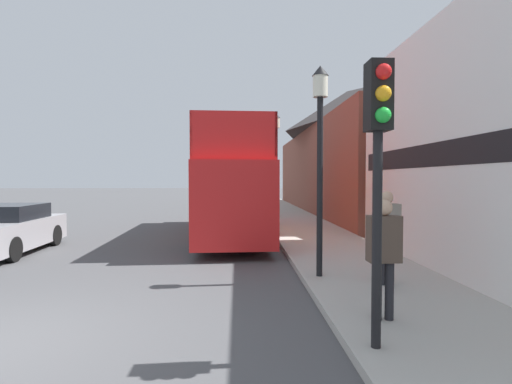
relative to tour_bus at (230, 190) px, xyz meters
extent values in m
plane|color=#4C4C4F|center=(-3.13, 10.45, -1.81)|extent=(144.00, 144.00, 0.00)
cube|color=#ADAAA3|center=(3.23, 7.45, -1.74)|extent=(3.09, 108.00, 0.14)
cube|color=black|center=(4.83, -8.29, 0.99)|extent=(0.12, 11.67, 0.55)
cube|color=brown|center=(7.78, 11.24, 0.95)|extent=(6.00, 25.01, 5.51)
pyramid|color=#383333|center=(7.78, 11.24, 5.07)|extent=(6.00, 25.01, 2.73)
cube|color=red|center=(0.01, -0.15, -0.28)|extent=(2.82, 10.57, 2.47)
cube|color=yellow|center=(0.03, -0.67, -0.16)|extent=(2.65, 5.86, 0.45)
cube|color=black|center=(0.01, -0.15, 0.45)|extent=(2.81, 9.73, 0.70)
cube|color=red|center=(0.01, -0.15, 1.00)|extent=(2.78, 9.73, 0.10)
cube|color=red|center=(-1.16, -0.19, 1.68)|extent=(0.45, 9.64, 1.25)
cube|color=red|center=(1.17, -0.10, 1.68)|extent=(0.45, 9.64, 1.25)
cube|color=red|center=(0.19, -4.93, 1.68)|extent=(2.41, 0.16, 1.25)
cube|color=red|center=(-0.15, 3.94, 1.68)|extent=(2.46, 1.56, 1.25)
cylinder|color=black|center=(-1.20, 3.06, -1.28)|extent=(0.32, 1.07, 1.06)
cylinder|color=black|center=(0.96, 3.14, -1.28)|extent=(0.32, 1.07, 1.06)
cylinder|color=black|center=(-0.96, -3.23, -1.28)|extent=(0.32, 1.07, 1.06)
cylinder|color=black|center=(1.21, -3.14, -1.28)|extent=(0.32, 1.07, 1.06)
cube|color=silver|center=(0.55, 8.20, -1.25)|extent=(1.81, 4.24, 0.74)
cube|color=black|center=(0.55, 8.08, -0.62)|extent=(1.58, 2.04, 0.52)
cylinder|color=black|center=(-0.25, 9.52, -1.46)|extent=(0.21, 0.69, 0.69)
cylinder|color=black|center=(1.38, 9.50, -1.46)|extent=(0.21, 0.69, 0.69)
cylinder|color=black|center=(-0.27, 6.90, -1.46)|extent=(0.21, 0.69, 0.69)
cylinder|color=black|center=(1.36, 6.89, -1.46)|extent=(0.21, 0.69, 0.69)
cube|color=#9E9EA3|center=(-6.64, -3.63, -1.21)|extent=(1.96, 4.47, 0.82)
cube|color=black|center=(-6.64, -3.50, -0.57)|extent=(1.65, 2.17, 0.45)
cylinder|color=black|center=(-5.77, -4.96, -1.47)|extent=(0.23, 0.70, 0.69)
cylinder|color=black|center=(-5.88, -2.24, -1.47)|extent=(0.23, 0.70, 0.69)
cylinder|color=black|center=(-7.51, -2.30, -1.47)|extent=(0.23, 0.70, 0.69)
cylinder|color=#232328|center=(2.38, -10.13, -1.23)|extent=(0.13, 0.13, 0.87)
cylinder|color=#232328|center=(2.56, -10.13, -1.23)|extent=(0.13, 0.13, 0.87)
cube|color=#4C3D33|center=(2.47, -10.13, -0.45)|extent=(0.47, 0.26, 0.69)
sphere|color=tan|center=(2.47, -10.13, 0.01)|extent=(0.24, 0.24, 0.24)
cylinder|color=#232328|center=(3.15, -8.19, -1.22)|extent=(0.14, 0.14, 0.90)
cylinder|color=#232328|center=(3.34, -8.19, -1.22)|extent=(0.14, 0.14, 0.90)
cube|color=gray|center=(3.25, -8.19, -0.41)|extent=(0.49, 0.27, 0.71)
sphere|color=tan|center=(3.25, -8.19, 0.07)|extent=(0.25, 0.25, 0.25)
cylinder|color=black|center=(2.02, -11.09, -0.32)|extent=(0.12, 0.12, 2.69)
cube|color=black|center=(2.02, -11.09, 1.45)|extent=(0.28, 0.31, 0.85)
sphere|color=red|center=(2.02, -11.26, 1.70)|extent=(0.19, 0.19, 0.19)
sphere|color=orange|center=(2.02, -11.26, 1.45)|extent=(0.19, 0.19, 0.19)
sphere|color=green|center=(2.02, -11.26, 1.19)|extent=(0.19, 0.19, 0.19)
cylinder|color=black|center=(2.06, -7.42, 0.26)|extent=(0.13, 0.13, 3.86)
cylinder|color=silver|center=(2.06, -7.42, 2.41)|extent=(0.32, 0.32, 0.45)
cone|color=black|center=(2.06, -7.42, 2.75)|extent=(0.35, 0.35, 0.22)
cylinder|color=black|center=(2.09, 2.55, 0.57)|extent=(0.13, 0.13, 4.47)
cylinder|color=silver|center=(2.09, 2.55, 3.03)|extent=(0.32, 0.32, 0.45)
cone|color=black|center=(2.09, 2.55, 3.36)|extent=(0.35, 0.35, 0.22)
cylinder|color=black|center=(2.09, 12.51, 0.19)|extent=(0.13, 0.13, 3.73)
cylinder|color=silver|center=(2.09, 12.51, 2.28)|extent=(0.32, 0.32, 0.45)
cone|color=black|center=(2.09, 12.51, 2.62)|extent=(0.35, 0.35, 0.22)
camera|label=1|loc=(0.30, -15.94, 0.44)|focal=28.00mm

